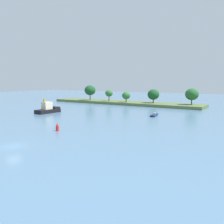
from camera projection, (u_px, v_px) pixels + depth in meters
The scene contains 5 objects.
ground_plane at pixel (13, 146), 41.14m from camera, with size 400.00×400.00×0.00m, color slate.
treeline_island at pixel (126, 100), 116.90m from camera, with size 78.86×13.56×9.12m.
small_motorboat at pixel (154, 115), 77.24m from camera, with size 2.65×6.03×0.98m.
tugboat at pixel (48, 109), 84.46m from camera, with size 3.99×9.34×5.15m.
channel_buoy_red at pixel (57, 127), 53.68m from camera, with size 0.70×0.70×1.90m.
Camera 1 is at (36.07, -24.43, 11.19)m, focal length 37.98 mm.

